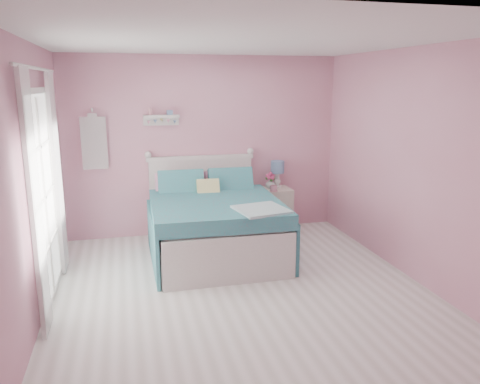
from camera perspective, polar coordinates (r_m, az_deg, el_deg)
name	(u,v)px	position (r m, az deg, el deg)	size (l,w,h in m)	color
floor	(243,293)	(5.16, 0.31, -12.16)	(4.50, 4.50, 0.00)	silver
room_shell	(243,146)	(4.70, 0.33, 5.57)	(4.50, 4.50, 4.50)	#CB8095
bed	(214,225)	(6.12, -3.24, -4.01)	(1.64, 2.04, 1.17)	silver
nightstand	(275,209)	(7.12, 4.24, -2.14)	(0.46, 0.45, 0.66)	beige
table_lamp	(277,169)	(7.07, 4.59, 2.82)	(0.20, 0.20, 0.40)	white
vase	(270,183)	(7.04, 3.72, 1.04)	(0.14, 0.14, 0.14)	silver
teacup	(274,188)	(6.85, 4.12, 0.44)	(0.11, 0.11, 0.09)	#D08BA1
roses	(270,176)	(7.01, 3.73, 1.94)	(0.14, 0.11, 0.12)	#DD4B87
wall_shelf	(161,117)	(6.74, -9.62, 8.95)	(0.50, 0.15, 0.25)	silver
hanging_dress	(94,143)	(6.76, -17.35, 5.70)	(0.34, 0.03, 0.72)	white
french_door	(44,198)	(5.11, -22.82, -0.67)	(0.04, 1.32, 2.16)	silver
curtain_near	(35,206)	(4.36, -23.69, -1.55)	(0.04, 0.40, 2.32)	white
curtain_far	(57,174)	(5.80, -21.37, 2.06)	(0.04, 0.40, 2.32)	white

